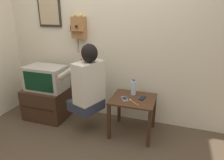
{
  "coord_description": "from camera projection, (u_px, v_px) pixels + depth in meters",
  "views": [
    {
      "loc": [
        0.94,
        -1.69,
        1.61
      ],
      "look_at": [
        0.17,
        0.59,
        0.76
      ],
      "focal_mm": 32.0,
      "sensor_mm": 36.0,
      "label": 1
    }
  ],
  "objects": [
    {
      "name": "television",
      "position": [
        46.0,
        78.0,
        2.97
      ],
      "size": [
        0.58,
        0.37,
        0.36
      ],
      "color": "#ADA89E",
      "rests_on": "tv_stand"
    },
    {
      "name": "toothbrush",
      "position": [
        133.0,
        102.0,
        2.46
      ],
      "size": [
        0.14,
        0.12,
        0.02
      ],
      "rotation": [
        0.0,
        0.0,
        0.89
      ],
      "color": "orange",
      "rests_on": "side_table"
    },
    {
      "name": "side_table",
      "position": [
        133.0,
        105.0,
        2.62
      ],
      "size": [
        0.56,
        0.51,
        0.52
      ],
      "color": "#422819",
      "rests_on": "ground_plane"
    },
    {
      "name": "wall_back",
      "position": [
        111.0,
        34.0,
        2.83
      ],
      "size": [
        6.8,
        0.05,
        2.55
      ],
      "color": "beige",
      "rests_on": "ground_plane"
    },
    {
      "name": "tv_stand",
      "position": [
        48.0,
        102.0,
        3.12
      ],
      "size": [
        0.63,
        0.52,
        0.47
      ],
      "color": "#382316",
      "rests_on": "ground_plane"
    },
    {
      "name": "person",
      "position": [
        88.0,
        81.0,
        2.56
      ],
      "size": [
        0.6,
        0.55,
        0.9
      ],
      "rotation": [
        0.0,
        0.0,
        1.22
      ],
      "color": "#2D3347",
      "rests_on": "ground_plane"
    },
    {
      "name": "cell_phone_held",
      "position": [
        125.0,
        99.0,
        2.56
      ],
      "size": [
        0.11,
        0.14,
        0.01
      ],
      "rotation": [
        0.0,
        0.0,
        0.51
      ],
      "color": "silver",
      "rests_on": "side_table"
    },
    {
      "name": "framed_picture",
      "position": [
        49.0,
        9.0,
        2.97
      ],
      "size": [
        0.38,
        0.03,
        0.51
      ],
      "color": "#2D2823"
    },
    {
      "name": "cell_phone_spare",
      "position": [
        142.0,
        98.0,
        2.58
      ],
      "size": [
        0.08,
        0.13,
        0.01
      ],
      "rotation": [
        0.0,
        0.0,
        -0.19
      ],
      "color": "black",
      "rests_on": "side_table"
    },
    {
      "name": "water_bottle",
      "position": [
        134.0,
        88.0,
        2.67
      ],
      "size": [
        0.07,
        0.07,
        0.22
      ],
      "color": "#ADC6DB",
      "rests_on": "side_table"
    },
    {
      "name": "wall_phone_antique",
      "position": [
        79.0,
        27.0,
        2.86
      ],
      "size": [
        0.24,
        0.19,
        0.72
      ],
      "color": "#9E6B3D"
    },
    {
      "name": "ground_plane",
      "position": [
        82.0,
        155.0,
        2.33
      ],
      "size": [
        14.0,
        14.0,
        0.0
      ],
      "primitive_type": "plane",
      "color": "#4C3D2D"
    }
  ]
}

